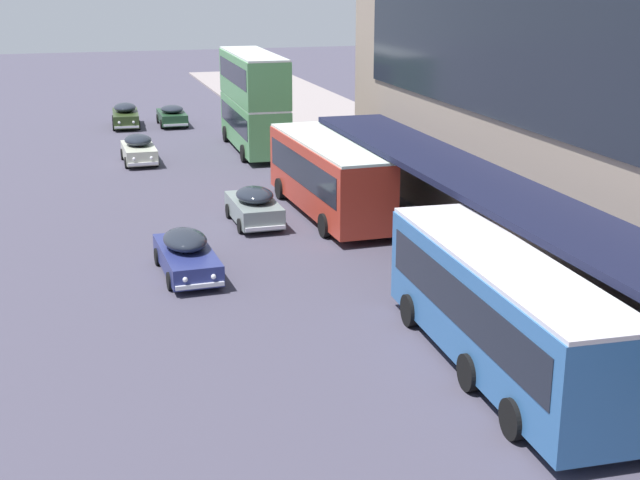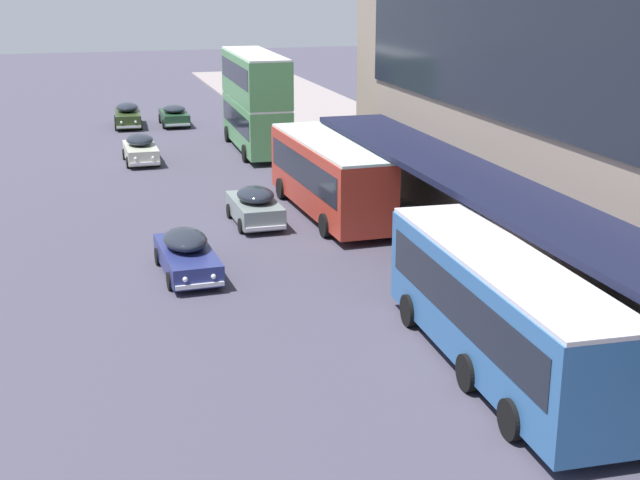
# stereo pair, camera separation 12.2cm
# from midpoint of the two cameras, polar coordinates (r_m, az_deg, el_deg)

# --- Properties ---
(transit_bus_kerbside_front) EXTENTS (2.96, 11.12, 3.30)m
(transit_bus_kerbside_front) POSITION_cam_midpoint_polar(r_m,az_deg,el_deg) (24.30, 11.35, -4.24)
(transit_bus_kerbside_front) COLOR #31639F
(transit_bus_kerbside_front) RESTS_ON ground
(transit_bus_kerbside_rear) EXTENTS (2.89, 10.21, 5.86)m
(transit_bus_kerbside_rear) POSITION_cam_midpoint_polar(r_m,az_deg,el_deg) (54.08, -4.35, 9.02)
(transit_bus_kerbside_rear) COLOR #519256
(transit_bus_kerbside_rear) RESTS_ON ground
(transit_bus_kerbside_far) EXTENTS (2.97, 10.56, 3.36)m
(transit_bus_kerbside_far) POSITION_cam_midpoint_polar(r_m,az_deg,el_deg) (39.48, 0.41, 4.31)
(transit_bus_kerbside_far) COLOR #AF3223
(transit_bus_kerbside_far) RESTS_ON ground
(sedan_oncoming_rear) EXTENTS (1.96, 4.29, 1.65)m
(sedan_oncoming_rear) POSITION_cam_midpoint_polar(r_m,az_deg,el_deg) (38.39, -4.33, 2.18)
(sedan_oncoming_rear) COLOR gray
(sedan_oncoming_rear) RESTS_ON ground
(sedan_far_back) EXTENTS (2.04, 4.85, 1.65)m
(sedan_far_back) POSITION_cam_midpoint_polar(r_m,az_deg,el_deg) (64.34, -12.40, 7.80)
(sedan_far_back) COLOR #2C3C1B
(sedan_far_back) RESTS_ON ground
(sedan_second_near) EXTENTS (1.94, 4.33, 1.45)m
(sedan_second_near) POSITION_cam_midpoint_polar(r_m,az_deg,el_deg) (64.28, -9.51, 7.88)
(sedan_second_near) COLOR #1E3F26
(sedan_second_near) RESTS_ON ground
(sedan_lead_near) EXTENTS (2.03, 4.92, 1.57)m
(sedan_lead_near) POSITION_cam_midpoint_polar(r_m,az_deg,el_deg) (32.32, -8.65, -0.86)
(sedan_lead_near) COLOR navy
(sedan_lead_near) RESTS_ON ground
(sedan_trailing_mid) EXTENTS (1.89, 4.25, 1.60)m
(sedan_trailing_mid) POSITION_cam_midpoint_polar(r_m,az_deg,el_deg) (51.84, -11.59, 5.71)
(sedan_trailing_mid) COLOR beige
(sedan_trailing_mid) RESTS_ON ground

